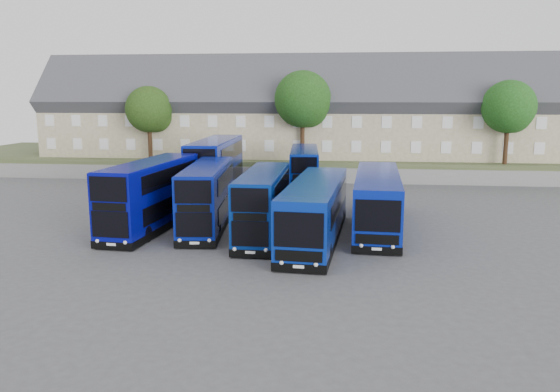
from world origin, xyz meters
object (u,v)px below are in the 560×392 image
Objects in this scene: coach_east_a at (315,212)px; dd_front_mid at (207,198)px; tree_mid at (304,101)px; tree_far at (548,104)px; dd_front_left at (151,196)px; tree_west at (150,111)px; tree_east at (510,109)px.

dd_front_mid is at bearing 166.63° from coach_east_a.
coach_east_a is 1.45× the size of tree_mid.
dd_front_left is at bearing -140.28° from tree_far.
tree_mid is 1.06× the size of tree_far.
dd_front_mid is at bearing -62.30° from tree_west.
dd_front_mid is 33.11m from tree_east.
dd_front_left is 1.30× the size of tree_far.
coach_east_a is 39.07m from tree_far.
tree_mid is (16.00, 0.50, 1.02)m from tree_west.
tree_east is at bearing -130.60° from tree_far.
tree_west is 36.00m from tree_east.
tree_mid is at bearing 72.05° from dd_front_mid.
dd_front_mid is 1.15× the size of tree_mid.
tree_mid is at bearing -165.96° from tree_far.
tree_mid reaches higher than tree_west.
tree_east is at bearing -1.43° from tree_mid.
coach_east_a is at bearing -127.83° from tree_far.
tree_far is at bearing 56.66° from coach_east_a.
tree_west is (-11.12, 21.18, 5.02)m from dd_front_mid.
dd_front_left is 0.84× the size of coach_east_a.
coach_east_a is at bearing -23.13° from dd_front_mid.
coach_east_a is at bearing -52.07° from tree_west.
tree_far is at bearing 14.04° from tree_mid.
dd_front_mid is 42.19m from tree_far.
dd_front_left is 1.22× the size of tree_mid.
tree_mid reaches higher than coach_east_a.
tree_far is (34.50, 28.67, 5.57)m from dd_front_left.
dd_front_left is 1.47× the size of tree_west.
coach_east_a is 30.26m from tree_west.
tree_far reaches higher than coach_east_a.
tree_mid is at bearing 74.00° from dd_front_left.
tree_east is at bearing 57.53° from coach_east_a.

